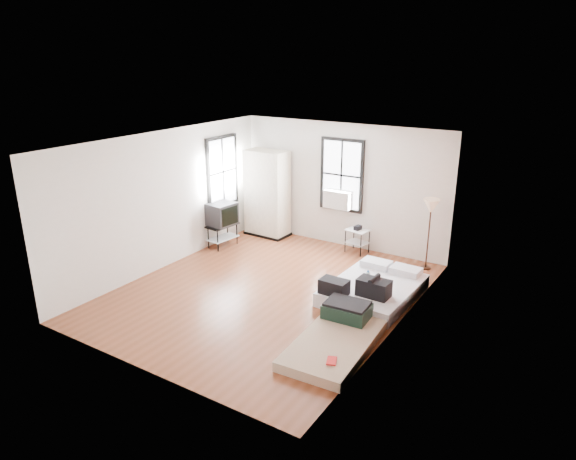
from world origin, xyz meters
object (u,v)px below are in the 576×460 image
Objects in this scene: wardrobe at (267,194)px; tv_stand at (222,216)px; side_table at (357,235)px; mattress_bare at (338,335)px; mattress_main at (373,288)px; floor_lamp at (431,210)px.

wardrobe is 2.01× the size of tv_stand.
side_table is at bearing 31.70° from tv_stand.
wardrobe is (-3.73, 3.55, 0.91)m from mattress_bare.
side_table is (-1.19, 1.88, 0.25)m from mattress_main.
side_table reaches higher than mattress_bare.
tv_stand is (-4.13, 2.33, 0.61)m from mattress_bare.
floor_lamp is at bearing 82.86° from mattress_bare.
mattress_bare is 3.74m from floor_lamp.
wardrobe is 1.32m from tv_stand.
mattress_main reaches higher than mattress_bare.
mattress_main is 2.24m from side_table.
floor_lamp reaches higher than side_table.
mattress_main is 3.15× the size of side_table.
side_table is 3.07m from tv_stand.
mattress_bare is at bearing -69.43° from side_table.
floor_lamp is at bearing 1.71° from wardrobe.
side_table is at bearing 3.41° from wardrobe.
tv_stand reaches higher than mattress_bare.
tv_stand is (-0.40, -1.22, -0.29)m from wardrobe.
tv_stand reaches higher than side_table.
wardrobe is at bearing 180.00° from floor_lamp.
mattress_bare is at bearing -41.93° from wardrobe.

